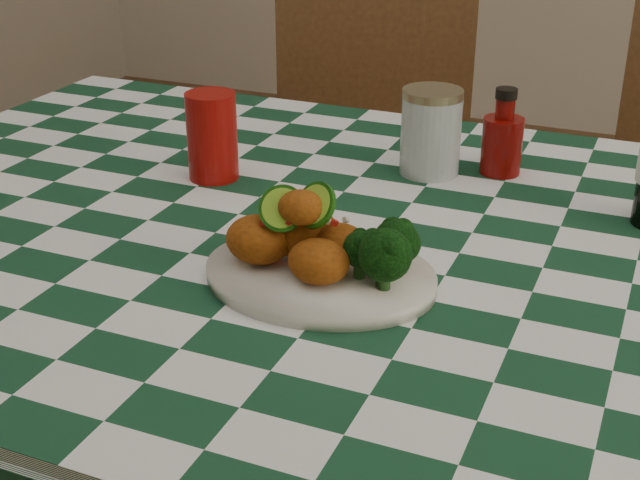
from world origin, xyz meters
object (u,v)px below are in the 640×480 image
at_px(plate, 320,276).
at_px(mason_jar, 431,132).
at_px(fried_chicken_pile, 305,229).
at_px(red_tumbler, 212,136).
at_px(ketchup_bottle, 503,131).
at_px(wooden_chair_left, 373,203).

distance_m(plate, mason_jar, 0.40).
height_order(fried_chicken_pile, red_tumbler, red_tumbler).
bearing_deg(ketchup_bottle, fried_chicken_pile, -106.98).
xyz_separation_m(red_tumbler, ketchup_bottle, (0.39, 0.19, 0.00)).
height_order(red_tumbler, ketchup_bottle, ketchup_bottle).
bearing_deg(wooden_chair_left, red_tumbler, -112.75).
bearing_deg(wooden_chair_left, ketchup_bottle, -72.22).
relative_size(plate, mason_jar, 2.11).
height_order(plate, ketchup_bottle, ketchup_bottle).
bearing_deg(red_tumbler, ketchup_bottle, 25.56).
relative_size(red_tumbler, ketchup_bottle, 0.99).
bearing_deg(wooden_chair_left, plate, -94.81).
bearing_deg(wooden_chair_left, fried_chicken_pile, -95.93).
height_order(red_tumbler, wooden_chair_left, wooden_chair_left).
relative_size(plate, wooden_chair_left, 0.27).
distance_m(ketchup_bottle, wooden_chair_left, 0.69).
bearing_deg(red_tumbler, wooden_chair_left, 87.64).
bearing_deg(plate, wooden_chair_left, 105.59).
height_order(fried_chicken_pile, mason_jar, mason_jar).
bearing_deg(mason_jar, fried_chicken_pile, -94.80).
xyz_separation_m(ketchup_bottle, mason_jar, (-0.10, -0.04, -0.00)).
relative_size(fried_chicken_pile, wooden_chair_left, 0.15).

